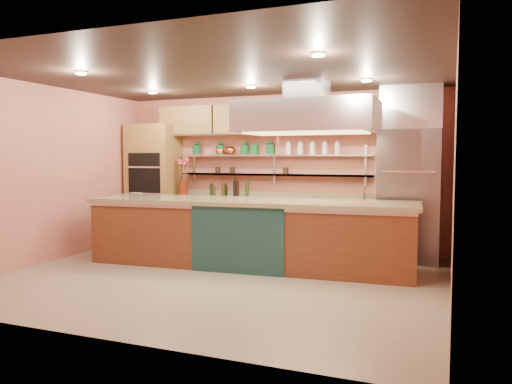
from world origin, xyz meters
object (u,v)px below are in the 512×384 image
at_px(refrigerator, 409,196).
at_px(flower_vase, 183,188).
at_px(green_canister, 254,150).
at_px(island, 249,233).
at_px(kitchen_scale, 313,198).
at_px(copper_kettle, 231,150).

bearing_deg(refrigerator, flower_vase, 179.86).
bearing_deg(green_canister, flower_vase, -170.87).
height_order(island, flower_vase, flower_vase).
distance_m(kitchen_scale, green_canister, 1.46).
bearing_deg(kitchen_scale, green_canister, 171.68).
relative_size(island, kitchen_scale, 30.83).
relative_size(kitchen_scale, green_canister, 0.88).
bearing_deg(copper_kettle, green_canister, 0.00).
relative_size(refrigerator, island, 0.43).
distance_m(flower_vase, kitchen_scale, 2.55).
relative_size(flower_vase, copper_kettle, 1.56).
height_order(refrigerator, island, refrigerator).
xyz_separation_m(island, flower_vase, (-1.89, 1.30, 0.57)).
bearing_deg(copper_kettle, kitchen_scale, -7.58).
xyz_separation_m(kitchen_scale, copper_kettle, (-1.65, 0.22, 0.82)).
relative_size(flower_vase, kitchen_scale, 1.96).
bearing_deg(green_canister, refrigerator, -4.77).
height_order(refrigerator, green_canister, refrigerator).
height_order(kitchen_scale, copper_kettle, copper_kettle).
bearing_deg(refrigerator, copper_kettle, 175.93).
bearing_deg(kitchen_scale, copper_kettle, 174.65).
relative_size(kitchen_scale, copper_kettle, 0.79).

